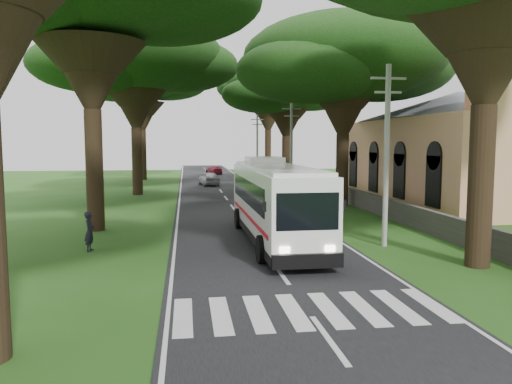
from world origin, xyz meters
name	(u,v)px	position (x,y,z in m)	size (l,w,h in m)	color
ground	(292,290)	(0.00, 0.00, 0.00)	(140.00, 140.00, 0.00)	#244F16
road	(227,200)	(0.00, 25.00, 0.01)	(8.00, 120.00, 0.04)	black
crosswalk	(308,312)	(0.00, -2.00, 0.00)	(8.00, 3.00, 0.01)	silver
property_wall	(338,192)	(9.00, 24.00, 0.60)	(0.35, 50.00, 1.20)	#383533
church	(458,139)	(17.86, 21.55, 4.91)	(14.00, 24.00, 11.60)	#E4A26F
pole_near	(387,153)	(5.50, 6.00, 4.18)	(1.60, 0.24, 8.00)	gray
pole_mid	(291,148)	(5.50, 26.00, 4.18)	(1.60, 0.24, 8.00)	gray
pole_far	(257,146)	(5.50, 46.00, 4.18)	(1.60, 0.24, 8.00)	gray
tree_l_midb	(135,57)	(-7.50, 30.00, 11.99)	(15.25, 15.25, 15.33)	black
tree_l_far	(141,78)	(-8.50, 48.00, 12.38)	(13.57, 13.57, 15.44)	black
tree_r_mida	(344,60)	(8.00, 20.00, 10.43)	(14.45, 14.45, 13.59)	black
tree_r_midb	(286,87)	(7.50, 38.00, 10.51)	(12.89, 12.89, 13.40)	black
tree_r_far	(268,83)	(8.50, 56.00, 13.00)	(13.52, 13.52, 16.06)	black
coach_bus	(275,201)	(0.80, 7.64, 1.92)	(2.95, 12.14, 3.57)	white
distant_car_a	(209,178)	(-0.80, 38.48, 0.77)	(1.74, 4.33, 1.48)	#A3A3A8
distant_car_c	(214,170)	(0.80, 57.16, 0.61)	(1.64, 4.03, 1.17)	maroon
pedestrian	(90,231)	(-7.37, 6.76, 0.85)	(0.62, 0.41, 1.71)	black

